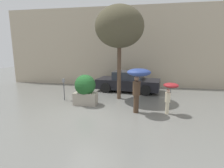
{
  "coord_description": "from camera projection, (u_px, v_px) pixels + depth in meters",
  "views": [
    {
      "loc": [
        2.12,
        -7.15,
        2.77
      ],
      "look_at": [
        0.54,
        1.6,
        1.05
      ],
      "focal_mm": 28.0,
      "sensor_mm": 36.0,
      "label": 1
    }
  ],
  "objects": [
    {
      "name": "ground_plane",
      "position": [
        94.0,
        113.0,
        7.81
      ],
      "size": [
        40.0,
        40.0,
        0.0
      ],
      "primitive_type": "plane",
      "color": "slate"
    },
    {
      "name": "building_facade",
      "position": [
        116.0,
        47.0,
        13.52
      ],
      "size": [
        18.0,
        0.3,
        6.0
      ],
      "color": "#B7A88E",
      "rests_on": "ground"
    },
    {
      "name": "planter_box",
      "position": [
        85.0,
        89.0,
        8.9
      ],
      "size": [
        1.17,
        1.06,
        1.57
      ],
      "color": "#9E9384",
      "rests_on": "ground"
    },
    {
      "name": "person_adult",
      "position": [
        138.0,
        78.0,
        7.52
      ],
      "size": [
        1.01,
        1.01,
        2.01
      ],
      "rotation": [
        0.0,
        0.0,
        -0.92
      ],
      "color": "#473323",
      "rests_on": "ground"
    },
    {
      "name": "person_child",
      "position": [
        170.0,
        90.0,
        7.5
      ],
      "size": [
        0.64,
        0.64,
        1.4
      ],
      "rotation": [
        0.0,
        0.0,
        -0.32
      ],
      "color": "beige",
      "rests_on": "ground"
    },
    {
      "name": "parked_car_near",
      "position": [
        128.0,
        82.0,
        11.98
      ],
      "size": [
        4.41,
        2.47,
        1.36
      ],
      "rotation": [
        0.0,
        0.0,
        1.44
      ],
      "color": "black",
      "rests_on": "ground"
    },
    {
      "name": "street_tree",
      "position": [
        119.0,
        27.0,
        9.44
      ],
      "size": [
        2.67,
        2.67,
        5.16
      ],
      "color": "brown",
      "rests_on": "ground"
    },
    {
      "name": "parking_meter",
      "position": [
        64.0,
        85.0,
        9.7
      ],
      "size": [
        0.14,
        0.14,
        1.23
      ],
      "color": "#595B60",
      "rests_on": "ground"
    }
  ]
}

